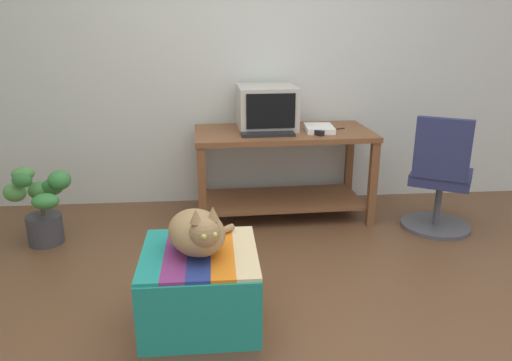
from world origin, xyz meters
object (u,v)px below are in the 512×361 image
object	(u,v)px
office_chair	(440,182)
stapler	(317,132)
book	(319,128)
ottoman_with_blanket	(201,293)
desk	(283,158)
keyboard	(268,134)
tv_monitor	(267,108)
potted_plant	(42,206)
cat	(198,232)

from	to	relation	value
office_chair	stapler	size ratio (longest dim) A/B	8.09
book	ottoman_with_blanket	size ratio (longest dim) A/B	0.48
desk	keyboard	bearing A→B (deg)	-133.38
desk	stapler	size ratio (longest dim) A/B	12.76
desk	tv_monitor	world-z (taller)	tv_monitor
keyboard	stapler	world-z (taller)	stapler
keyboard	stapler	xyz separation A→B (m)	(0.37, -0.02, 0.01)
book	potted_plant	size ratio (longest dim) A/B	0.50
keyboard	ottoman_with_blanket	xyz separation A→B (m)	(-0.49, -1.39, -0.49)
desk	stapler	xyz separation A→B (m)	(0.23, -0.18, 0.24)
ottoman_with_blanket	tv_monitor	bearing A→B (deg)	72.88
ottoman_with_blanket	office_chair	world-z (taller)	office_chair
keyboard	potted_plant	world-z (taller)	keyboard
office_chair	keyboard	bearing A→B (deg)	19.80
desk	potted_plant	size ratio (longest dim) A/B	2.48
desk	ottoman_with_blanket	size ratio (longest dim) A/B	2.39
tv_monitor	ottoman_with_blanket	bearing A→B (deg)	-109.04
ottoman_with_blanket	cat	size ratio (longest dim) A/B	1.27
desk	cat	size ratio (longest dim) A/B	3.03
book	ottoman_with_blanket	distance (m)	1.83
ottoman_with_blanket	office_chair	size ratio (longest dim) A/B	0.66
desk	cat	bearing A→B (deg)	-113.99
tv_monitor	office_chair	world-z (taller)	tv_monitor
tv_monitor	potted_plant	world-z (taller)	tv_monitor
ottoman_with_blanket	cat	xyz separation A→B (m)	(-0.00, -0.01, 0.34)
tv_monitor	stapler	distance (m)	0.48
stapler	tv_monitor	bearing A→B (deg)	104.08
stapler	office_chair	bearing A→B (deg)	-51.77
cat	potted_plant	world-z (taller)	cat
desk	stapler	bearing A→B (deg)	-39.40
book	stapler	world-z (taller)	book
ottoman_with_blanket	cat	distance (m)	0.34
potted_plant	stapler	bearing A→B (deg)	5.89
cat	office_chair	distance (m)	2.10
desk	book	world-z (taller)	book
ottoman_with_blanket	cat	world-z (taller)	cat
book	office_chair	distance (m)	0.99
office_chair	ottoman_with_blanket	bearing A→B (deg)	64.10
cat	stapler	xyz separation A→B (m)	(0.87, 1.38, 0.17)
cat	potted_plant	distance (m)	1.66
keyboard	book	world-z (taller)	book
cat	tv_monitor	bearing A→B (deg)	54.35
tv_monitor	book	bearing A→B (deg)	-22.11
office_chair	stapler	bearing A→B (deg)	16.56
book	ottoman_with_blanket	bearing A→B (deg)	-117.44
book	stapler	xyz separation A→B (m)	(-0.04, -0.14, -0.00)
tv_monitor	stapler	world-z (taller)	tv_monitor
keyboard	ottoman_with_blanket	distance (m)	1.56
tv_monitor	keyboard	distance (m)	0.30
tv_monitor	cat	size ratio (longest dim) A/B	1.01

